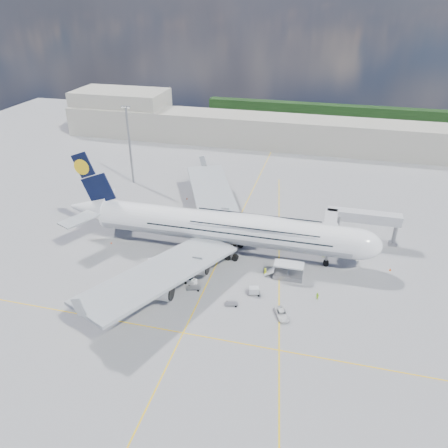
% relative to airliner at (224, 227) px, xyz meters
% --- Properties ---
extents(ground, '(300.00, 300.00, 0.00)m').
position_rel_airliner_xyz_m(ground, '(-0.26, -10.00, -6.87)').
color(ground, gray).
rests_on(ground, ground).
extents(taxi_line_main, '(0.25, 220.00, 0.01)m').
position_rel_airliner_xyz_m(taxi_line_main, '(-0.26, -10.00, -6.86)').
color(taxi_line_main, yellow).
rests_on(taxi_line_main, ground).
extents(taxi_line_cross, '(120.00, 0.25, 0.01)m').
position_rel_airliner_xyz_m(taxi_line_cross, '(-0.26, -30.00, -6.86)').
color(taxi_line_cross, yellow).
rests_on(taxi_line_cross, ground).
extents(taxi_line_diag, '(14.16, 99.06, 0.01)m').
position_rel_airliner_xyz_m(taxi_line_diag, '(13.74, -0.00, -6.86)').
color(taxi_line_diag, yellow).
rests_on(taxi_line_diag, ground).
extents(airliner, '(77.26, 79.15, 23.71)m').
position_rel_airliner_xyz_m(airliner, '(0.00, 0.00, 0.00)').
color(airliner, white).
rests_on(airliner, ground).
extents(jet_bridge, '(18.80, 12.10, 8.50)m').
position_rel_airliner_xyz_m(jet_bridge, '(29.55, 10.94, -0.02)').
color(jet_bridge, '#B7B7BC').
rests_on(jet_bridge, ground).
extents(cargo_loader, '(8.53, 3.20, 3.67)m').
position_rel_airliner_xyz_m(cargo_loader, '(16.56, -7.11, -5.62)').
color(cargo_loader, silver).
rests_on(cargo_loader, ground).
extents(light_mast, '(3.00, 0.70, 25.50)m').
position_rel_airliner_xyz_m(light_mast, '(-40.26, 35.00, 6.34)').
color(light_mast, gray).
rests_on(light_mast, ground).
extents(terminal, '(180.00, 16.00, 12.00)m').
position_rel_airliner_xyz_m(terminal, '(-0.26, 85.00, -0.87)').
color(terminal, '#B2AD9E').
rests_on(terminal, ground).
extents(hangar, '(40.00, 22.00, 18.00)m').
position_rel_airliner_xyz_m(hangar, '(-70.26, 90.00, 2.13)').
color(hangar, '#B2AD9E').
rests_on(hangar, ground).
extents(tree_line, '(160.00, 6.00, 8.00)m').
position_rel_airliner_xyz_m(tree_line, '(39.74, 130.00, -2.87)').
color(tree_line, '#193814').
rests_on(tree_line, ground).
extents(dolly_row_a, '(3.11, 2.43, 0.40)m').
position_rel_airliner_xyz_m(dolly_row_a, '(-16.30, -18.18, -6.56)').
color(dolly_row_a, gray).
rests_on(dolly_row_a, ground).
extents(dolly_row_b, '(3.65, 2.81, 2.05)m').
position_rel_airliner_xyz_m(dolly_row_b, '(-14.18, -10.73, -5.77)').
color(dolly_row_b, gray).
rests_on(dolly_row_b, ground).
extents(dolly_row_c, '(3.34, 2.46, 0.44)m').
position_rel_airliner_xyz_m(dolly_row_c, '(-2.51, -16.49, -6.53)').
color(dolly_row_c, gray).
rests_on(dolly_row_c, ground).
extents(dolly_back, '(3.49, 2.04, 2.13)m').
position_rel_airliner_xyz_m(dolly_back, '(-14.88, -15.79, -5.72)').
color(dolly_back, gray).
rests_on(dolly_back, ground).
extents(dolly_nose_far, '(3.02, 2.12, 1.73)m').
position_rel_airliner_xyz_m(dolly_nose_far, '(10.46, -15.02, -5.94)').
color(dolly_nose_far, gray).
rests_on(dolly_nose_far, ground).
extents(dolly_nose_near, '(2.93, 2.08, 0.39)m').
position_rel_airliner_xyz_m(dolly_nose_near, '(6.65, -19.67, -6.57)').
color(dolly_nose_near, gray).
rests_on(dolly_nose_near, ground).
extents(baggage_tug, '(2.95, 1.98, 1.69)m').
position_rel_airliner_xyz_m(baggage_tug, '(-3.82, -14.68, -6.12)').
color(baggage_tug, silver).
rests_on(baggage_tug, ground).
extents(catering_truck_inner, '(7.65, 4.56, 4.27)m').
position_rel_airliner_xyz_m(catering_truck_inner, '(-8.52, 17.20, -4.85)').
color(catering_truck_inner, gray).
rests_on(catering_truck_inner, ground).
extents(catering_truck_outer, '(6.00, 2.37, 3.58)m').
position_rel_airliner_xyz_m(catering_truck_outer, '(-13.90, 32.74, -5.21)').
color(catering_truck_outer, gray).
rests_on(catering_truck_outer, ground).
extents(service_van, '(3.83, 5.13, 1.30)m').
position_rel_airliner_xyz_m(service_van, '(17.16, -20.69, -6.22)').
color(service_van, white).
rests_on(service_van, ground).
extents(crew_nose, '(0.69, 0.55, 1.65)m').
position_rel_airliner_xyz_m(crew_nose, '(24.07, 3.38, -6.04)').
color(crew_nose, '#9BE017').
rests_on(crew_nose, ground).
extents(crew_loader, '(1.00, 1.02, 1.66)m').
position_rel_airliner_xyz_m(crew_loader, '(23.58, -13.55, -6.04)').
color(crew_loader, '#ACF219').
rests_on(crew_loader, ground).
extents(crew_wing, '(0.99, 1.23, 1.96)m').
position_rel_airliner_xyz_m(crew_wing, '(-11.03, -11.86, -5.89)').
color(crew_wing, '#A8E718').
rests_on(crew_wing, ground).
extents(crew_van, '(0.98, 0.97, 1.71)m').
position_rel_airliner_xyz_m(crew_van, '(11.54, -7.20, -6.01)').
color(crew_van, '#ECFC1A').
rests_on(crew_van, ground).
extents(crew_tug, '(1.37, 1.07, 1.86)m').
position_rel_airliner_xyz_m(crew_tug, '(-6.50, -15.00, -5.94)').
color(crew_tug, '#D0F219').
rests_on(crew_tug, ground).
extents(cone_nose, '(0.49, 0.49, 0.63)m').
position_rel_airliner_xyz_m(cone_nose, '(39.27, 1.51, -6.56)').
color(cone_nose, '#DE4A0B').
rests_on(cone_nose, ground).
extents(cone_wing_left_inner, '(0.45, 0.45, 0.57)m').
position_rel_airliner_xyz_m(cone_wing_left_inner, '(-8.03, 9.31, -6.59)').
color(cone_wing_left_inner, '#DE4A0B').
rests_on(cone_wing_left_inner, ground).
extents(cone_wing_left_outer, '(0.46, 0.46, 0.58)m').
position_rel_airliner_xyz_m(cone_wing_left_outer, '(-18.56, 26.64, -6.59)').
color(cone_wing_left_outer, '#DE4A0B').
rests_on(cone_wing_left_outer, ground).
extents(cone_wing_right_inner, '(0.47, 0.47, 0.60)m').
position_rel_airliner_xyz_m(cone_wing_right_inner, '(-11.46, -15.39, -6.58)').
color(cone_wing_right_inner, '#DE4A0B').
rests_on(cone_wing_right_inner, ground).
extents(cone_wing_right_outer, '(0.50, 0.50, 0.64)m').
position_rel_airliner_xyz_m(cone_wing_right_outer, '(-14.88, -17.91, -6.56)').
color(cone_wing_right_outer, '#DE4A0B').
rests_on(cone_wing_right_outer, ground).
extents(cone_tail, '(0.41, 0.41, 0.52)m').
position_rel_airliner_xyz_m(cone_tail, '(-28.79, -3.41, -6.62)').
color(cone_tail, '#DE4A0B').
rests_on(cone_tail, ground).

